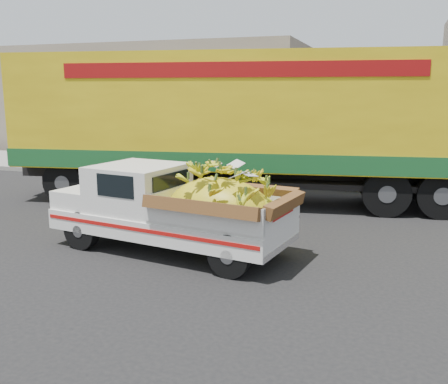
% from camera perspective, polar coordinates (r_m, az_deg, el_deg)
% --- Properties ---
extents(ground, '(100.00, 100.00, 0.00)m').
position_cam_1_polar(ground, '(9.86, -12.68, -5.69)').
color(ground, black).
rests_on(ground, ground).
extents(curb, '(60.00, 0.25, 0.15)m').
position_cam_1_polar(curb, '(15.88, 0.05, 1.30)').
color(curb, gray).
rests_on(curb, ground).
extents(sidewalk, '(60.00, 4.00, 0.14)m').
position_cam_1_polar(sidewalk, '(17.85, 2.19, 2.39)').
color(sidewalk, gray).
rests_on(sidewalk, ground).
extents(building_left, '(18.00, 6.00, 5.00)m').
position_cam_1_polar(building_left, '(26.25, -11.20, 10.37)').
color(building_left, gray).
rests_on(building_left, ground).
extents(pickup_truck, '(4.58, 2.29, 1.53)m').
position_cam_1_polar(pickup_truck, '(8.83, -4.42, -1.90)').
color(pickup_truck, black).
rests_on(pickup_truck, ground).
extents(semi_trailer, '(12.06, 4.24, 3.80)m').
position_cam_1_polar(semi_trailer, '(12.91, 2.30, 8.13)').
color(semi_trailer, black).
rests_on(semi_trailer, ground).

